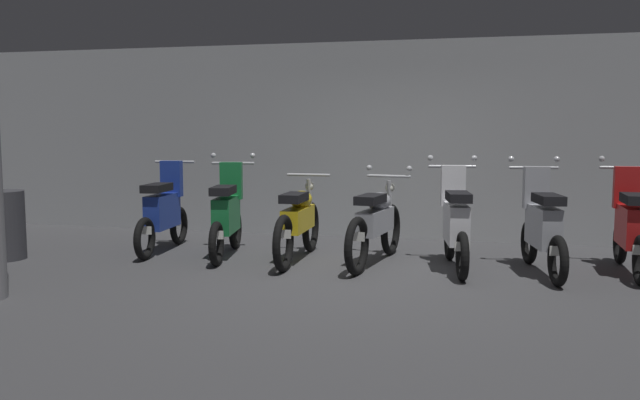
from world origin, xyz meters
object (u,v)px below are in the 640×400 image
object	(u,v)px
motorbike_slot_1	(227,215)
motorbike_slot_6	(630,226)
motorbike_slot_0	(164,212)
motorbike_slot_3	(376,223)
motorbike_slot_2	(299,221)
trash_bin	(2,225)
motorbike_slot_5	(542,227)
motorbike_slot_4	(456,223)

from	to	relation	value
motorbike_slot_1	motorbike_slot_6	distance (m)	4.72
motorbike_slot_0	motorbike_slot_3	xyz separation A→B (m)	(2.83, -0.15, -0.03)
motorbike_slot_1	motorbike_slot_2	xyz separation A→B (m)	(0.95, -0.05, -0.04)
motorbike_slot_2	trash_bin	xyz separation A→B (m)	(-3.56, -0.80, -0.07)
motorbike_slot_3	motorbike_slot_5	xyz separation A→B (m)	(1.87, -0.10, 0.04)
motorbike_slot_0	motorbike_slot_3	bearing A→B (deg)	-3.11
motorbike_slot_0	motorbike_slot_1	bearing A→B (deg)	-7.99
motorbike_slot_5	motorbike_slot_6	distance (m)	0.99
motorbike_slot_4	motorbike_slot_5	size ratio (longest dim) A/B	1.00
motorbike_slot_1	trash_bin	bearing A→B (deg)	-162.07
motorbike_slot_5	trash_bin	xyz separation A→B (m)	(-6.38, -0.73, -0.10)
motorbike_slot_3	motorbike_slot_4	distance (m)	0.93
motorbike_slot_1	motorbike_slot_2	distance (m)	0.95
motorbike_slot_0	motorbike_slot_3	distance (m)	2.84
motorbike_slot_1	motorbike_slot_3	xyz separation A→B (m)	(1.90, -0.02, -0.04)
motorbike_slot_0	motorbike_slot_4	world-z (taller)	motorbike_slot_4
motorbike_slot_3	motorbike_slot_5	distance (m)	1.88
motorbike_slot_0	motorbike_slot_6	xyz separation A→B (m)	(5.66, 0.01, 0.00)
motorbike_slot_2	motorbike_slot_0	bearing A→B (deg)	174.60
motorbike_slot_4	trash_bin	bearing A→B (deg)	-172.10
motorbike_slot_6	motorbike_slot_5	bearing A→B (deg)	-164.70
motorbike_slot_2	trash_bin	world-z (taller)	motorbike_slot_2
motorbike_slot_5	trash_bin	world-z (taller)	motorbike_slot_5
motorbike_slot_5	motorbike_slot_4	bearing A→B (deg)	178.34
motorbike_slot_2	trash_bin	distance (m)	3.65
motorbike_slot_1	motorbike_slot_4	bearing A→B (deg)	-1.84
motorbike_slot_4	motorbike_slot_6	world-z (taller)	same
motorbike_slot_2	motorbike_slot_3	bearing A→B (deg)	1.48
motorbike_slot_0	motorbike_slot_1	distance (m)	0.95
motorbike_slot_6	trash_bin	world-z (taller)	motorbike_slot_6
motorbike_slot_4	trash_bin	size ratio (longest dim) A/B	1.97
motorbike_slot_4	motorbike_slot_6	bearing A→B (deg)	7.01
motorbike_slot_3	motorbike_slot_5	size ratio (longest dim) A/B	1.16
motorbike_slot_0	motorbike_slot_3	size ratio (longest dim) A/B	0.87
motorbike_slot_2	motorbike_slot_6	size ratio (longest dim) A/B	1.16
motorbike_slot_3	trash_bin	size ratio (longest dim) A/B	2.29
motorbike_slot_0	trash_bin	distance (m)	1.94
motorbike_slot_6	motorbike_slot_2	bearing A→B (deg)	-177.14
motorbike_slot_6	motorbike_slot_1	bearing A→B (deg)	-178.28
motorbike_slot_1	motorbike_slot_5	xyz separation A→B (m)	(3.77, -0.12, 0.00)
motorbike_slot_1	trash_bin	size ratio (longest dim) A/B	1.97
motorbike_slot_1	motorbike_slot_2	bearing A→B (deg)	-2.81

